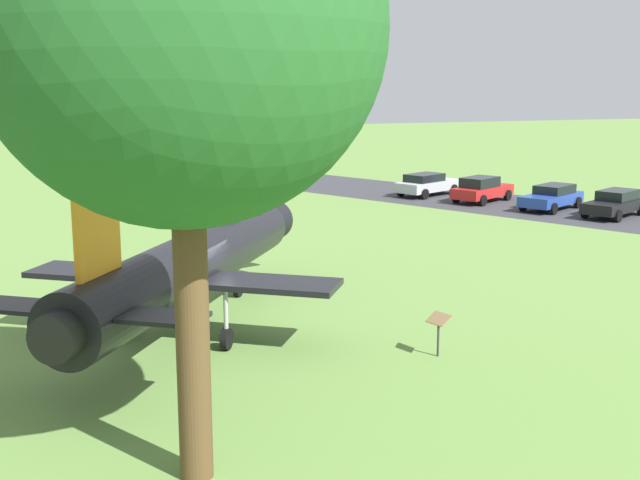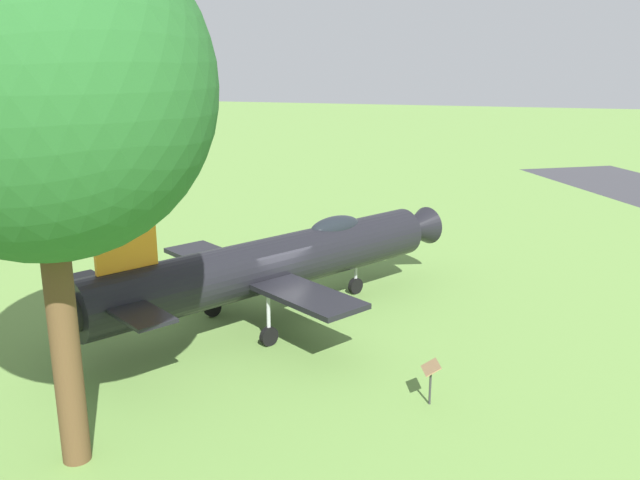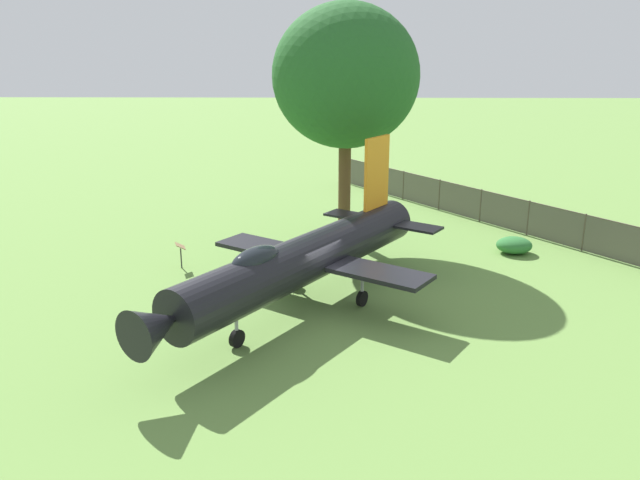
% 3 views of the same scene
% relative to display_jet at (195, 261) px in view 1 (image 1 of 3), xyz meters
% --- Properties ---
extents(ground_plane, '(200.00, 200.00, 0.00)m').
position_rel_display_jet_xyz_m(ground_plane, '(-0.21, -0.31, -2.00)').
color(ground_plane, '#668E42').
extents(parking_strip, '(26.60, 40.24, 0.00)m').
position_rel_display_jet_xyz_m(parking_strip, '(21.63, 17.21, -1.99)').
color(parking_strip, '#38383D').
rests_on(parking_strip, ground_plane).
extents(display_jet, '(10.57, 13.46, 5.81)m').
position_rel_display_jet_xyz_m(display_jet, '(0.00, 0.00, 0.00)').
color(display_jet, black).
rests_on(display_jet, ground_plane).
extents(shade_tree, '(6.93, 6.10, 11.36)m').
position_rel_display_jet_xyz_m(shade_tree, '(-1.72, -9.03, 5.96)').
color(shade_tree, brown).
rests_on(shade_tree, ground_plane).
extents(info_plaque, '(0.57, 0.70, 1.14)m').
position_rel_display_jet_xyz_m(info_plaque, '(5.49, -4.60, -1.14)').
color(info_plaque, '#333333').
rests_on(info_plaque, ground_plane).
extents(parked_car_black, '(4.74, 3.58, 1.39)m').
position_rel_display_jet_xyz_m(parked_car_black, '(24.50, 12.06, -1.27)').
color(parked_car_black, black).
rests_on(parked_car_black, ground_plane).
extents(parked_car_blue, '(4.84, 3.76, 1.36)m').
position_rel_display_jet_xyz_m(parked_car_blue, '(22.81, 15.22, -1.28)').
color(parked_car_blue, '#23429E').
rests_on(parked_car_blue, ground_plane).
extents(parked_car_red, '(4.71, 3.70, 1.50)m').
position_rel_display_jet_xyz_m(parked_car_red, '(20.57, 18.98, -1.23)').
color(parked_car_red, red).
rests_on(parked_car_red, ground_plane).
extents(parked_car_silver, '(4.88, 3.64, 1.39)m').
position_rel_display_jet_xyz_m(parked_car_silver, '(18.72, 22.45, -1.26)').
color(parked_car_silver, '#B2B5BA').
rests_on(parked_car_silver, ground_plane).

